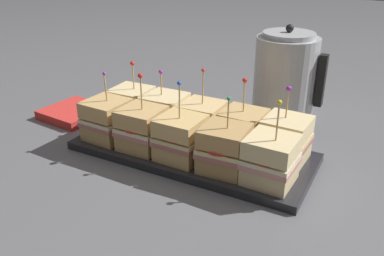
% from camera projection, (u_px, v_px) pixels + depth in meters
% --- Properties ---
extents(ground_plane, '(6.00, 6.00, 0.00)m').
position_uv_depth(ground_plane, '(192.00, 155.00, 0.93)').
color(ground_plane, slate).
extents(serving_platter, '(0.54, 0.23, 0.02)m').
position_uv_depth(serving_platter, '(192.00, 151.00, 0.93)').
color(serving_platter, '#232328').
rests_on(serving_platter, ground_plane).
extents(sandwich_front_far_left, '(0.10, 0.10, 0.16)m').
position_uv_depth(sandwich_front_far_left, '(107.00, 120.00, 0.95)').
color(sandwich_front_far_left, tan).
rests_on(sandwich_front_far_left, serving_platter).
extents(sandwich_front_left, '(0.10, 0.10, 0.18)m').
position_uv_depth(sandwich_front_left, '(142.00, 128.00, 0.90)').
color(sandwich_front_left, tan).
rests_on(sandwich_front_left, serving_platter).
extents(sandwich_front_center, '(0.10, 0.10, 0.17)m').
position_uv_depth(sandwich_front_center, '(180.00, 138.00, 0.86)').
color(sandwich_front_center, tan).
rests_on(sandwich_front_center, serving_platter).
extents(sandwich_front_right, '(0.10, 0.10, 0.16)m').
position_uv_depth(sandwich_front_right, '(224.00, 149.00, 0.82)').
color(sandwich_front_right, tan).
rests_on(sandwich_front_right, serving_platter).
extents(sandwich_front_far_right, '(0.10, 0.10, 0.17)m').
position_uv_depth(sandwich_front_far_right, '(271.00, 160.00, 0.78)').
color(sandwich_front_far_right, beige).
rests_on(sandwich_front_far_right, serving_platter).
extents(sandwich_back_far_left, '(0.10, 0.10, 0.16)m').
position_uv_depth(sandwich_back_far_left, '(132.00, 106.00, 1.03)').
color(sandwich_back_far_left, beige).
rests_on(sandwich_back_far_left, serving_platter).
extents(sandwich_back_left, '(0.10, 0.10, 0.16)m').
position_uv_depth(sandwich_back_left, '(166.00, 114.00, 0.98)').
color(sandwich_back_left, beige).
rests_on(sandwich_back_left, serving_platter).
extents(sandwich_back_center, '(0.10, 0.10, 0.17)m').
position_uv_depth(sandwich_back_center, '(202.00, 121.00, 0.95)').
color(sandwich_back_center, '#DBB77A').
rests_on(sandwich_back_center, serving_platter).
extents(sandwich_back_right, '(0.10, 0.10, 0.17)m').
position_uv_depth(sandwich_back_right, '(243.00, 130.00, 0.90)').
color(sandwich_back_right, tan).
rests_on(sandwich_back_right, serving_platter).
extents(sandwich_back_far_right, '(0.10, 0.10, 0.16)m').
position_uv_depth(sandwich_back_far_right, '(286.00, 139.00, 0.86)').
color(sandwich_back_far_right, beige).
rests_on(sandwich_back_far_right, serving_platter).
extents(kettle_steel, '(0.18, 0.16, 0.26)m').
position_uv_depth(kettle_steel, '(285.00, 78.00, 1.07)').
color(kettle_steel, '#B7BABF').
rests_on(kettle_steel, ground_plane).
extents(napkin_stack, '(0.16, 0.16, 0.02)m').
position_uv_depth(napkin_stack, '(74.00, 112.00, 1.13)').
color(napkin_stack, red).
rests_on(napkin_stack, ground_plane).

